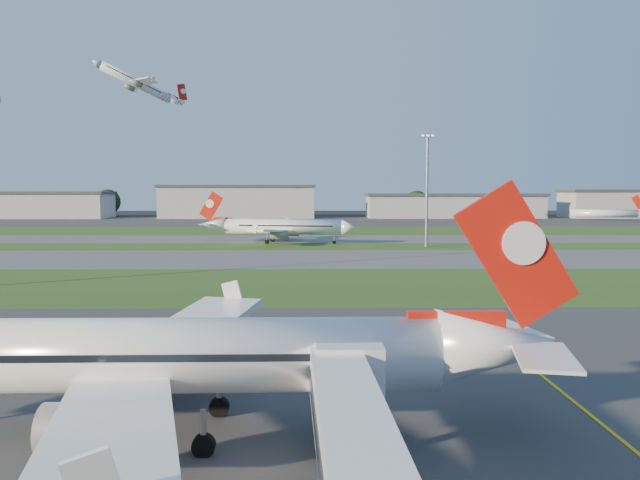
{
  "coord_description": "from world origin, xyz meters",
  "views": [
    {
      "loc": [
        -11.45,
        -33.89,
        13.33
      ],
      "look_at": [
        -10.31,
        43.36,
        7.0
      ],
      "focal_mm": 35.0,
      "sensor_mm": 36.0,
      "label": 1
    }
  ],
  "objects_px": {
    "mini_jet_near": "(505,213)",
    "mini_jet_far": "(604,213)",
    "airliner_taxiing": "(282,227)",
    "light_mast_centre": "(427,182)",
    "airliner_parked": "(149,358)"
  },
  "relations": [
    {
      "from": "mini_jet_near",
      "to": "mini_jet_far",
      "type": "height_order",
      "value": "same"
    },
    {
      "from": "airliner_taxiing",
      "to": "light_mast_centre",
      "type": "xyz_separation_m",
      "value": [
        33.58,
        -10.9,
        10.82
      ]
    },
    {
      "from": "airliner_taxiing",
      "to": "mini_jet_far",
      "type": "xyz_separation_m",
      "value": [
        129.09,
        104.6,
        -0.71
      ]
    },
    {
      "from": "airliner_parked",
      "to": "light_mast_centre",
      "type": "distance_m",
      "value": 114.99
    },
    {
      "from": "airliner_parked",
      "to": "mini_jet_far",
      "type": "relative_size",
      "value": 1.41
    },
    {
      "from": "mini_jet_near",
      "to": "light_mast_centre",
      "type": "height_order",
      "value": "light_mast_centre"
    },
    {
      "from": "mini_jet_near",
      "to": "light_mast_centre",
      "type": "relative_size",
      "value": 0.85
    },
    {
      "from": "mini_jet_near",
      "to": "airliner_taxiing",
      "type": "bearing_deg",
      "value": -173.2
    },
    {
      "from": "airliner_parked",
      "to": "mini_jet_near",
      "type": "relative_size",
      "value": 1.8
    },
    {
      "from": "airliner_taxiing",
      "to": "mini_jet_near",
      "type": "bearing_deg",
      "value": -117.81
    },
    {
      "from": "mini_jet_far",
      "to": "light_mast_centre",
      "type": "xyz_separation_m",
      "value": [
        -95.51,
        -115.5,
        11.53
      ]
    },
    {
      "from": "airliner_parked",
      "to": "airliner_taxiing",
      "type": "distance_m",
      "value": 119.9
    },
    {
      "from": "airliner_taxiing",
      "to": "light_mast_centre",
      "type": "bearing_deg",
      "value": 173.8
    },
    {
      "from": "airliner_parked",
      "to": "mini_jet_far",
      "type": "distance_m",
      "value": 259.74
    },
    {
      "from": "light_mast_centre",
      "to": "mini_jet_near",
      "type": "bearing_deg",
      "value": 65.02
    }
  ]
}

